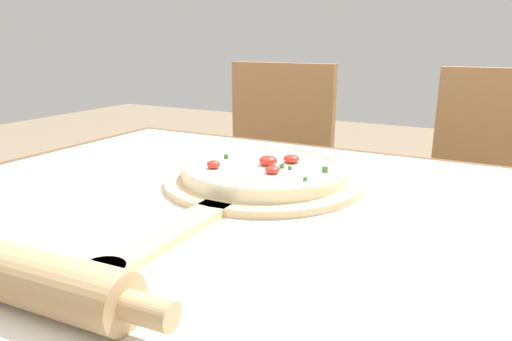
% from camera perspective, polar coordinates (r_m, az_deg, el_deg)
% --- Properties ---
extents(dining_table, '(1.18, 0.87, 0.73)m').
position_cam_1_polar(dining_table, '(0.74, -0.04, -12.66)').
color(dining_table, brown).
rests_on(dining_table, ground_plane).
extents(towel_cloth, '(1.10, 0.79, 0.00)m').
position_cam_1_polar(towel_cloth, '(0.70, -0.04, -4.18)').
color(towel_cloth, silver).
rests_on(towel_cloth, dining_table).
extents(pizza_peel, '(0.34, 0.57, 0.01)m').
position_cam_1_polar(pizza_peel, '(0.76, 0.10, -1.68)').
color(pizza_peel, '#D6B784').
rests_on(pizza_peel, towel_cloth).
extents(pizza, '(0.28, 0.28, 0.04)m').
position_cam_1_polar(pizza, '(0.78, 1.03, 0.17)').
color(pizza, beige).
rests_on(pizza, pizza_peel).
extents(chair_left, '(0.40, 0.40, 0.90)m').
position_cam_1_polar(chair_left, '(1.58, 1.75, -0.68)').
color(chair_left, '#A37547').
rests_on(chair_left, ground_plane).
extents(chair_right, '(0.40, 0.40, 0.90)m').
position_cam_1_polar(chair_right, '(1.43, 27.78, -4.31)').
color(chair_right, '#A37547').
rests_on(chair_right, ground_plane).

